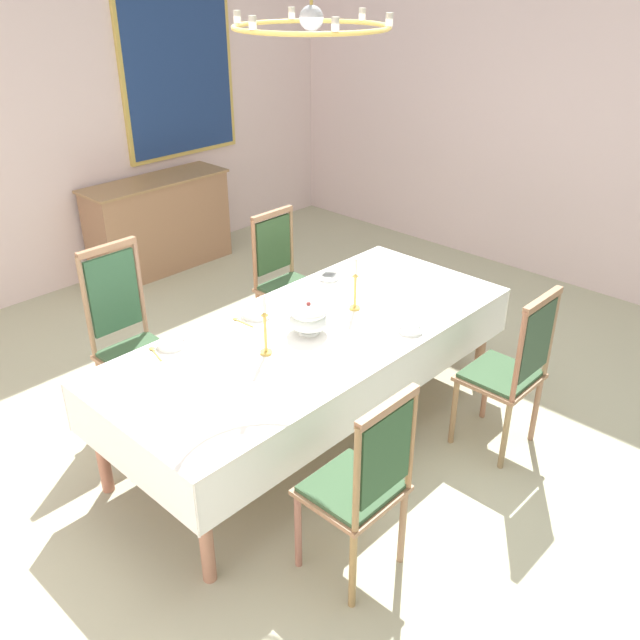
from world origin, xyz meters
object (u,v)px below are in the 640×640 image
spoon_secondary (239,320)px  sideboard (160,224)px  chandelier (311,25)px  framed_painting (179,77)px  dining_table (313,340)px  candlestick_west (265,331)px  chair_south_a (362,483)px  spoon_primary (154,351)px  chair_north_a (130,336)px  bowl_far_left (329,276)px  chair_north_b (285,278)px  bowl_near_right (257,312)px  chair_south_b (511,369)px  soup_tureen (309,318)px  candlestick_east (355,289)px  bowl_far_right (411,329)px  bowl_near_left (171,344)px

spoon_secondary → sideboard: sideboard is taller
chandelier → framed_painting: bearing=65.3°
dining_table → candlestick_west: 0.45m
chair_south_a → spoon_primary: bearing=95.2°
chair_north_a → chandelier: size_ratio=1.49×
bowl_far_left → chandelier: chandelier is taller
chair_south_a → candlestick_west: bearing=73.2°
chair_north_b → bowl_near_right: (-0.81, -0.58, 0.21)m
chair_north_b → bowl_far_left: (-0.08, -0.54, 0.20)m
chair_south_b → chandelier: chandelier is taller
candlestick_west → sideboard: (1.29, 2.97, -0.45)m
soup_tureen → chandelier: bearing=-0.0°
dining_table → bowl_far_left: bearing=35.3°
candlestick_east → chair_north_a: bearing=137.4°
bowl_far_right → bowl_near_right: bearing=120.6°
dining_table → bowl_far_right: (0.39, -0.45, 0.09)m
chair_south_b → bowl_far_left: 1.43m
chandelier → soup_tureen: bearing=180.0°
dining_table → sideboard: bearing=73.0°
chair_south_b → bowl_far_right: bearing=120.6°
chair_south_b → bowl_near_right: bearing=120.6°
chair_north_a → bowl_near_right: size_ratio=6.15×
chair_north_b → spoon_secondary: 1.11m
bowl_near_left → spoon_primary: size_ratio=0.92×
bowl_near_left → chair_south_b: bearing=-45.5°
bowl_far_left → chandelier: 1.85m
chair_north_b → candlestick_west: candlestick_west is taller
candlestick_west → chair_south_a: bearing=-106.8°
bowl_near_right → bowl_far_right: (0.50, -0.84, -0.01)m
candlestick_west → candlestick_east: candlestick_west is taller
chair_south_a → candlestick_west: size_ratio=2.95×
candlestick_west → bowl_near_left: 0.58m
soup_tureen → bowl_far_right: (0.43, -0.45, -0.08)m
chair_north_b → candlestick_west: (-1.09, -0.98, 0.33)m
chair_north_b → spoon_primary: size_ratio=6.18×
soup_tureen → bowl_far_right: 0.62m
candlestick_east → chandelier: 1.62m
chair_south_b → spoon_secondary: 1.69m
chair_north_a → chair_north_b: chair_north_a is taller
sideboard → chandelier: chandelier is taller
chair_south_b → framed_painting: 4.43m
spoon_primary → framed_painting: 3.70m
chair_north_a → framed_painting: 3.31m
bowl_far_left → framed_painting: framed_painting is taller
sideboard → spoon_secondary: bearing=65.8°
bowl_near_left → sideboard: size_ratio=0.11×
soup_tureen → bowl_near_left: soup_tureen is taller
bowl_near_left → spoon_secondary: (0.48, -0.05, -0.01)m
dining_table → bowl_far_right: bowl_far_right is taller
bowl_far_right → chair_north_a: bearing=126.8°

